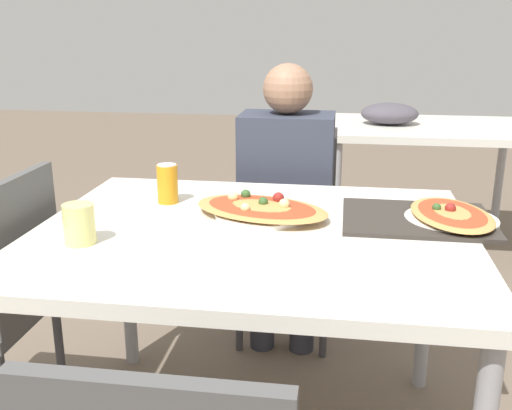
# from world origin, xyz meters

# --- Properties ---
(dining_table) EXTENTS (1.22, 1.00, 0.74)m
(dining_table) POSITION_xyz_m (0.00, 0.00, 0.67)
(dining_table) COLOR silver
(dining_table) RESTS_ON ground_plane
(chair_far_seated) EXTENTS (0.40, 0.40, 0.87)m
(chair_far_seated) POSITION_xyz_m (0.02, 0.83, 0.49)
(chair_far_seated) COLOR #4C4C4C
(chair_far_seated) RESTS_ON ground_plane
(person_seated) EXTENTS (0.36, 0.27, 1.14)m
(person_seated) POSITION_xyz_m (0.02, 0.71, 0.67)
(person_seated) COLOR #2D2D38
(person_seated) RESTS_ON ground_plane
(pizza_main) EXTENTS (0.48, 0.38, 0.06)m
(pizza_main) POSITION_xyz_m (0.01, 0.12, 0.76)
(pizza_main) COLOR white
(pizza_main) RESTS_ON dining_table
(soda_can) EXTENTS (0.07, 0.07, 0.12)m
(soda_can) POSITION_xyz_m (-0.31, 0.22, 0.80)
(soda_can) COLOR orange
(soda_can) RESTS_ON dining_table
(drink_glass) EXTENTS (0.08, 0.08, 0.11)m
(drink_glass) POSITION_xyz_m (-0.43, -0.17, 0.79)
(drink_glass) COLOR #E0DB7F
(drink_glass) RESTS_ON dining_table
(serving_tray) EXTENTS (0.43, 0.34, 0.01)m
(serving_tray) POSITION_xyz_m (0.46, 0.15, 0.74)
(serving_tray) COLOR #332D28
(serving_tray) RESTS_ON dining_table
(pizza_second) EXTENTS (0.27, 0.38, 0.06)m
(pizza_second) POSITION_xyz_m (0.56, 0.15, 0.76)
(pizza_second) COLOR white
(pizza_second) RESTS_ON dining_table
(background_table) EXTENTS (1.10, 0.80, 0.86)m
(background_table) POSITION_xyz_m (0.67, 1.89, 0.68)
(background_table) COLOR silver
(background_table) RESTS_ON ground_plane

